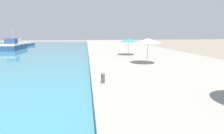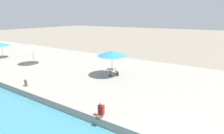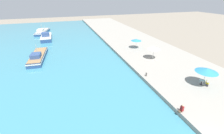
{
  "view_description": "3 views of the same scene",
  "coord_description": "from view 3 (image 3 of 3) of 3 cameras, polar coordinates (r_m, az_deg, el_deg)",
  "views": [
    {
      "loc": [
        -0.26,
        3.2,
        3.79
      ],
      "look_at": [
        1.5,
        15.24,
        1.41
      ],
      "focal_mm": 28.0,
      "sensor_mm": 36.0,
      "label": 1
    },
    {
      "loc": [
        -7.74,
        -0.6,
        6.76
      ],
      "look_at": [
        7.41,
        8.9,
        1.61
      ],
      "focal_mm": 28.0,
      "sensor_mm": 36.0,
      "label": 2
    },
    {
      "loc": [
        -11.69,
        -4.96,
        12.94
      ],
      "look_at": [
        -4.0,
        18.0,
        1.21
      ],
      "focal_mm": 24.0,
      "sensor_mm": 36.0,
      "label": 3
    }
  ],
  "objects": [
    {
      "name": "person_at_quay",
      "position": [
        19.67,
        25.0,
        -14.19
      ],
      "size": [
        0.55,
        0.36,
        1.03
      ],
      "color": "brown",
      "rests_on": "quay_promenade"
    },
    {
      "name": "cafe_table",
      "position": [
        26.45,
        31.06,
        -4.7
      ],
      "size": [
        0.8,
        0.8,
        0.74
      ],
      "color": "#333338",
      "rests_on": "quay_promenade"
    },
    {
      "name": "cafe_chair_left",
      "position": [
        26.5,
        32.45,
        -5.54
      ],
      "size": [
        0.56,
        0.58,
        0.91
      ],
      "rotation": [
        0.0,
        0.0,
        3.69
      ],
      "color": "#2D2D33",
      "rests_on": "quay_promenade"
    },
    {
      "name": "mooring_bollard",
      "position": [
        25.69,
        12.93,
        -2.67
      ],
      "size": [
        0.26,
        0.26,
        0.65
      ],
      "color": "#4C4742",
      "rests_on": "quay_promenade"
    },
    {
      "name": "cafe_umbrella_white",
      "position": [
        32.36,
        15.67,
        7.01
      ],
      "size": [
        2.69,
        2.69,
        2.64
      ],
      "color": "#B7B7B7",
      "rests_on": "quay_promenade"
    },
    {
      "name": "fishing_boat_mid",
      "position": [
        52.45,
        -23.74,
        10.47
      ],
      "size": [
        3.16,
        8.74,
        4.54
      ],
      "rotation": [
        0.0,
        0.0,
        0.01
      ],
      "color": "navy",
      "rests_on": "water_basin"
    },
    {
      "name": "cafe_umbrella_pink",
      "position": [
        25.56,
        32.43,
        -1.06
      ],
      "size": [
        3.1,
        3.1,
        2.77
      ],
      "color": "#B7B7B7",
      "rests_on": "quay_promenade"
    },
    {
      "name": "cafe_umbrella_striped",
      "position": [
        38.47,
        9.26,
        10.16
      ],
      "size": [
        2.6,
        2.6,
        2.37
      ],
      "color": "#B7B7B7",
      "rests_on": "quay_promenade"
    },
    {
      "name": "quay_promenade",
      "position": [
        48.04,
        6.49,
        10.44
      ],
      "size": [
        16.0,
        90.0,
        0.61
      ],
      "color": "gray",
      "rests_on": "ground_plane"
    },
    {
      "name": "fishing_boat_near",
      "position": [
        36.94,
        -26.36,
        3.7
      ],
      "size": [
        3.54,
        10.77,
        3.24
      ],
      "rotation": [
        0.0,
        0.0,
        -0.07
      ],
      "color": "navy",
      "rests_on": "water_basin"
    },
    {
      "name": "fishing_boat_far",
      "position": [
        62.18,
        -25.04,
        12.14
      ],
      "size": [
        4.93,
        10.81,
        3.29
      ],
      "rotation": [
        0.0,
        0.0,
        -0.21
      ],
      "color": "navy",
      "rests_on": "water_basin"
    }
  ]
}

